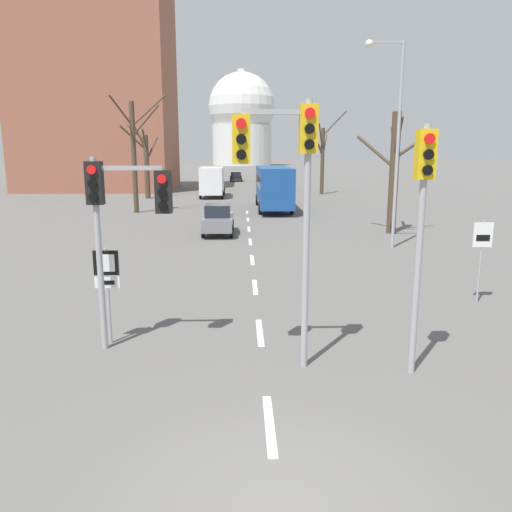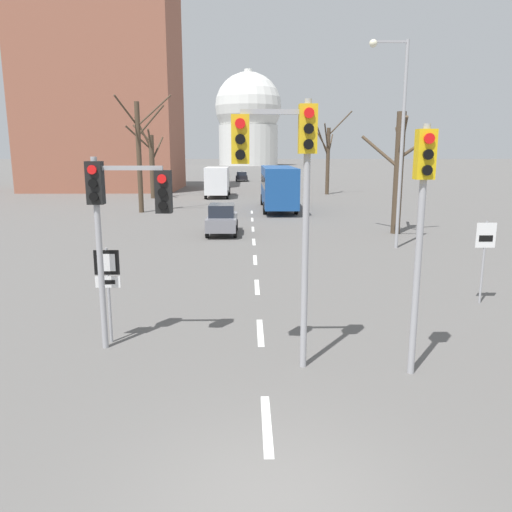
{
  "view_description": "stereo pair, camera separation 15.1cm",
  "coord_description": "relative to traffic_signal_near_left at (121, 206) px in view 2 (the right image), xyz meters",
  "views": [
    {
      "loc": [
        -0.47,
        -5.79,
        4.58
      ],
      "look_at": [
        -0.13,
        5.65,
        2.21
      ],
      "focal_mm": 35.0,
      "sensor_mm": 36.0,
      "label": 1
    },
    {
      "loc": [
        -0.32,
        -5.8,
        4.58
      ],
      "look_at": [
        -0.13,
        5.65,
        2.21
      ],
      "focal_mm": 35.0,
      "sensor_mm": 36.0,
      "label": 2
    }
  ],
  "objects": [
    {
      "name": "ground_plane",
      "position": [
        3.2,
        -5.54,
        -3.4
      ],
      "size": [
        800.0,
        800.0,
        0.0
      ],
      "primitive_type": "plane",
      "color": "#5E5B59"
    },
    {
      "name": "lane_stripe_0",
      "position": [
        3.2,
        -3.52,
        -3.4
      ],
      "size": [
        0.16,
        2.0,
        0.01
      ],
      "primitive_type": "cube",
      "color": "silver",
      "rests_on": "ground_plane"
    },
    {
      "name": "lane_stripe_1",
      "position": [
        3.2,
        0.98,
        -3.4
      ],
      "size": [
        0.16,
        2.0,
        0.01
      ],
      "primitive_type": "cube",
      "color": "silver",
      "rests_on": "ground_plane"
    },
    {
      "name": "lane_stripe_2",
      "position": [
        3.2,
        5.48,
        -3.4
      ],
      "size": [
        0.16,
        2.0,
        0.01
      ],
      "primitive_type": "cube",
      "color": "silver",
      "rests_on": "ground_plane"
    },
    {
      "name": "lane_stripe_3",
      "position": [
        3.2,
        9.98,
        -3.4
      ],
      "size": [
        0.16,
        2.0,
        0.01
      ],
      "primitive_type": "cube",
      "color": "silver",
      "rests_on": "ground_plane"
    },
    {
      "name": "lane_stripe_4",
      "position": [
        3.2,
        14.48,
        -3.4
      ],
      "size": [
        0.16,
        2.0,
        0.01
      ],
      "primitive_type": "cube",
      "color": "silver",
      "rests_on": "ground_plane"
    },
    {
      "name": "lane_stripe_5",
      "position": [
        3.2,
        18.98,
        -3.4
      ],
      "size": [
        0.16,
        2.0,
        0.01
      ],
      "primitive_type": "cube",
      "color": "silver",
      "rests_on": "ground_plane"
    },
    {
      "name": "lane_stripe_6",
      "position": [
        3.2,
        23.48,
        -3.4
      ],
      "size": [
        0.16,
        2.0,
        0.01
      ],
      "primitive_type": "cube",
      "color": "silver",
      "rests_on": "ground_plane"
    },
    {
      "name": "lane_stripe_7",
      "position": [
        3.2,
        27.98,
        -3.4
      ],
      "size": [
        0.16,
        2.0,
        0.01
      ],
      "primitive_type": "cube",
      "color": "silver",
      "rests_on": "ground_plane"
    },
    {
      "name": "traffic_signal_near_left",
      "position": [
        0.0,
        0.0,
        0.0
      ],
      "size": [
        1.89,
        0.34,
        4.5
      ],
      "color": "#9E9EA3",
      "rests_on": "ground_plane"
    },
    {
      "name": "traffic_signal_near_right",
      "position": [
        6.33,
        -1.52,
        0.18
      ],
      "size": [
        0.36,
        0.34,
        5.13
      ],
      "color": "#9E9EA3",
      "rests_on": "ground_plane"
    },
    {
      "name": "traffic_signal_centre_tall",
      "position": [
        3.63,
        -1.16,
        0.86
      ],
      "size": [
        1.7,
        0.34,
        5.63
      ],
      "color": "#9E9EA3",
      "rests_on": "ground_plane"
    },
    {
      "name": "route_sign_post",
      "position": [
        -0.5,
        0.35,
        -1.79
      ],
      "size": [
        0.6,
        0.08,
        2.37
      ],
      "color": "#9E9EA3",
      "rests_on": "ground_plane"
    },
    {
      "name": "speed_limit_sign",
      "position": [
        10.09,
        3.45,
        -1.66
      ],
      "size": [
        0.6,
        0.08,
        2.57
      ],
      "color": "#9E9EA3",
      "rests_on": "ground_plane"
    },
    {
      "name": "street_lamp_right",
      "position": [
        9.91,
        12.7,
        2.37
      ],
      "size": [
        1.84,
        0.36,
        9.65
      ],
      "color": "#9E9EA3",
      "rests_on": "ground_plane"
    },
    {
      "name": "sedan_near_left",
      "position": [
        1.91,
        72.46,
        -2.61
      ],
      "size": [
        1.98,
        4.58,
        1.57
      ],
      "color": "black",
      "rests_on": "ground_plane"
    },
    {
      "name": "sedan_near_right",
      "position": [
        1.41,
        17.05,
        -2.52
      ],
      "size": [
        1.73,
        4.13,
        1.75
      ],
      "color": "slate",
      "rests_on": "ground_plane"
    },
    {
      "name": "sedan_mid_centre",
      "position": [
        6.64,
        70.47,
        -2.61
      ],
      "size": [
        1.72,
        4.57,
        1.55
      ],
      "color": "#B7B7BC",
      "rests_on": "ground_plane"
    },
    {
      "name": "city_bus",
      "position": [
        5.37,
        29.71,
        -1.35
      ],
      "size": [
        2.66,
        10.8,
        3.48
      ],
      "color": "#19478C",
      "rests_on": "ground_plane"
    },
    {
      "name": "delivery_truck",
      "position": [
        -0.3,
        41.83,
        -1.7
      ],
      "size": [
        2.44,
        7.2,
        3.14
      ],
      "color": "#333842",
      "rests_on": "ground_plane"
    },
    {
      "name": "bare_tree_left_near",
      "position": [
        -6.98,
        40.48,
        0.44
      ],
      "size": [
        3.2,
        4.29,
        8.15
      ],
      "color": "#473828",
      "rests_on": "ground_plane"
    },
    {
      "name": "bare_tree_right_near",
      "position": [
        11.83,
        45.23,
        0.89
      ],
      "size": [
        4.74,
        3.84,
        9.17
      ],
      "color": "#473828",
      "rests_on": "ground_plane"
    },
    {
      "name": "bare_tree_left_far",
      "position": [
        -5.41,
        27.96,
        1.23
      ],
      "size": [
        3.48,
        4.68,
        9.18
      ],
      "color": "#473828",
      "rests_on": "ground_plane"
    },
    {
      "name": "bare_tree_right_far",
      "position": [
        11.46,
        17.28,
        0.29
      ],
      "size": [
        3.82,
        3.91,
        6.85
      ],
      "color": "#473828",
      "rests_on": "ground_plane"
    },
    {
      "name": "capitol_dome",
      "position": [
        3.2,
        181.45,
        13.55
      ],
      "size": [
        24.63,
        24.63,
        34.79
      ],
      "color": "silver",
      "rests_on": "ground_plane"
    },
    {
      "name": "apartment_block_left",
      "position": [
        -14.94,
        53.62,
        8.86
      ],
      "size": [
        18.0,
        14.0,
        24.52
      ],
      "primitive_type": "cube",
      "color": "#935642",
      "rests_on": "ground_plane"
    }
  ]
}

